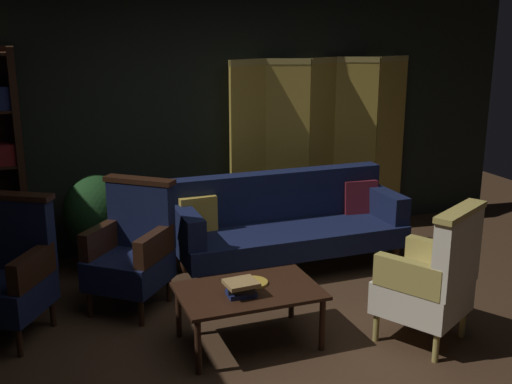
{
  "coord_description": "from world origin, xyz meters",
  "views": [
    {
      "loc": [
        -1.64,
        -3.62,
        2.23
      ],
      "look_at": [
        0.0,
        0.8,
        0.95
      ],
      "focal_mm": 43.42,
      "sensor_mm": 36.0,
      "label": 1
    }
  ],
  "objects_px": {
    "velvet_couch": "(287,221)",
    "potted_plant": "(98,217)",
    "book_black_cloth": "(241,288)",
    "book_navy_cloth": "(241,293)",
    "armchair_wing_right": "(132,249)",
    "brass_tray": "(253,282)",
    "coffee_table": "(249,295)",
    "armchair_wing_left": "(8,272)",
    "armchair_gilt_accent": "(432,279)",
    "folding_screen": "(322,145)",
    "book_tan_leather": "(241,283)"
  },
  "relations": [
    {
      "from": "coffee_table",
      "to": "potted_plant",
      "type": "xyz_separation_m",
      "value": [
        -0.84,
        1.76,
        0.16
      ]
    },
    {
      "from": "folding_screen",
      "to": "brass_tray",
      "type": "distance_m",
      "value": 2.56
    },
    {
      "from": "brass_tray",
      "to": "book_tan_leather",
      "type": "bearing_deg",
      "value": -131.31
    },
    {
      "from": "coffee_table",
      "to": "armchair_wing_left",
      "type": "xyz_separation_m",
      "value": [
        -1.59,
        0.75,
        0.12
      ]
    },
    {
      "from": "folding_screen",
      "to": "armchair_wing_right",
      "type": "relative_size",
      "value": 2.05
    },
    {
      "from": "folding_screen",
      "to": "armchair_wing_left",
      "type": "xyz_separation_m",
      "value": [
        -3.17,
        -1.32,
        -0.5
      ]
    },
    {
      "from": "armchair_wing_right",
      "to": "book_black_cloth",
      "type": "height_order",
      "value": "armchair_wing_right"
    },
    {
      "from": "book_navy_cloth",
      "to": "armchair_wing_right",
      "type": "bearing_deg",
      "value": 120.47
    },
    {
      "from": "coffee_table",
      "to": "potted_plant",
      "type": "height_order",
      "value": "potted_plant"
    },
    {
      "from": "armchair_wing_right",
      "to": "book_black_cloth",
      "type": "distance_m",
      "value": 1.15
    },
    {
      "from": "armchair_wing_left",
      "to": "book_navy_cloth",
      "type": "distance_m",
      "value": 1.72
    },
    {
      "from": "book_navy_cloth",
      "to": "coffee_table",
      "type": "bearing_deg",
      "value": 42.98
    },
    {
      "from": "coffee_table",
      "to": "book_black_cloth",
      "type": "height_order",
      "value": "book_black_cloth"
    },
    {
      "from": "coffee_table",
      "to": "armchair_gilt_accent",
      "type": "xyz_separation_m",
      "value": [
        1.23,
        -0.43,
        0.12
      ]
    },
    {
      "from": "armchair_wing_right",
      "to": "brass_tray",
      "type": "distance_m",
      "value": 1.1
    },
    {
      "from": "velvet_couch",
      "to": "brass_tray",
      "type": "bearing_deg",
      "value": -123.14
    },
    {
      "from": "coffee_table",
      "to": "book_black_cloth",
      "type": "distance_m",
      "value": 0.15
    },
    {
      "from": "velvet_couch",
      "to": "brass_tray",
      "type": "distance_m",
      "value": 1.41
    },
    {
      "from": "armchair_gilt_accent",
      "to": "armchair_wing_left",
      "type": "distance_m",
      "value": 3.06
    },
    {
      "from": "velvet_couch",
      "to": "potted_plant",
      "type": "relative_size",
      "value": 2.3
    },
    {
      "from": "book_tan_leather",
      "to": "folding_screen",
      "type": "bearing_deg",
      "value": 52.32
    },
    {
      "from": "velvet_couch",
      "to": "armchair_wing_right",
      "type": "distance_m",
      "value": 1.54
    },
    {
      "from": "velvet_couch",
      "to": "book_black_cloth",
      "type": "height_order",
      "value": "velvet_couch"
    },
    {
      "from": "armchair_gilt_accent",
      "to": "brass_tray",
      "type": "xyz_separation_m",
      "value": [
        -1.16,
        0.52,
        -0.06
      ]
    },
    {
      "from": "potted_plant",
      "to": "book_tan_leather",
      "type": "relative_size",
      "value": 4.23
    },
    {
      "from": "velvet_couch",
      "to": "potted_plant",
      "type": "distance_m",
      "value": 1.74
    },
    {
      "from": "book_black_cloth",
      "to": "brass_tray",
      "type": "distance_m",
      "value": 0.23
    },
    {
      "from": "armchair_wing_left",
      "to": "armchair_wing_right",
      "type": "relative_size",
      "value": 1.0
    },
    {
      "from": "folding_screen",
      "to": "book_black_cloth",
      "type": "distance_m",
      "value": 2.76
    },
    {
      "from": "folding_screen",
      "to": "coffee_table",
      "type": "relative_size",
      "value": 2.13
    },
    {
      "from": "book_navy_cloth",
      "to": "book_black_cloth",
      "type": "height_order",
      "value": "book_black_cloth"
    },
    {
      "from": "coffee_table",
      "to": "armchair_wing_right",
      "type": "relative_size",
      "value": 0.96
    },
    {
      "from": "velvet_couch",
      "to": "armchair_wing_right",
      "type": "relative_size",
      "value": 2.04
    },
    {
      "from": "brass_tray",
      "to": "armchair_wing_right",
      "type": "bearing_deg",
      "value": 131.46
    },
    {
      "from": "coffee_table",
      "to": "armchair_wing_left",
      "type": "bearing_deg",
      "value": 154.78
    },
    {
      "from": "brass_tray",
      "to": "book_black_cloth",
      "type": "bearing_deg",
      "value": -131.31
    },
    {
      "from": "armchair_wing_left",
      "to": "velvet_couch",
      "type": "bearing_deg",
      "value": 12.07
    },
    {
      "from": "book_navy_cloth",
      "to": "brass_tray",
      "type": "height_order",
      "value": "book_navy_cloth"
    },
    {
      "from": "armchair_gilt_accent",
      "to": "brass_tray",
      "type": "distance_m",
      "value": 1.28
    },
    {
      "from": "velvet_couch",
      "to": "book_black_cloth",
      "type": "distance_m",
      "value": 1.63
    },
    {
      "from": "armchair_wing_left",
      "to": "book_tan_leather",
      "type": "height_order",
      "value": "armchair_wing_left"
    },
    {
      "from": "armchair_wing_left",
      "to": "book_tan_leather",
      "type": "distance_m",
      "value": 1.72
    },
    {
      "from": "armchair_gilt_accent",
      "to": "armchair_wing_right",
      "type": "height_order",
      "value": "same"
    },
    {
      "from": "armchair_wing_right",
      "to": "velvet_couch",
      "type": "bearing_deg",
      "value": 13.43
    },
    {
      "from": "book_navy_cloth",
      "to": "brass_tray",
      "type": "xyz_separation_m",
      "value": [
        0.15,
        0.17,
        -0.01
      ]
    },
    {
      "from": "velvet_couch",
      "to": "book_black_cloth",
      "type": "bearing_deg",
      "value": -124.25
    },
    {
      "from": "armchair_wing_right",
      "to": "brass_tray",
      "type": "xyz_separation_m",
      "value": [
        0.73,
        -0.82,
        -0.06
      ]
    },
    {
      "from": "potted_plant",
      "to": "armchair_gilt_accent",
      "type": "bearing_deg",
      "value": -46.7
    },
    {
      "from": "armchair_gilt_accent",
      "to": "book_tan_leather",
      "type": "height_order",
      "value": "armchair_gilt_accent"
    },
    {
      "from": "book_tan_leather",
      "to": "velvet_couch",
      "type": "bearing_deg",
      "value": 55.75
    }
  ]
}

